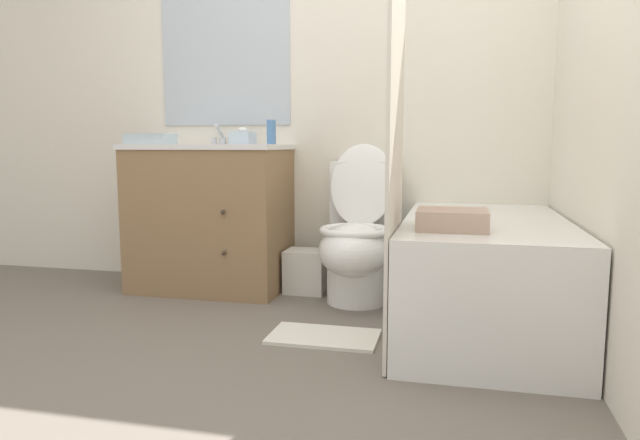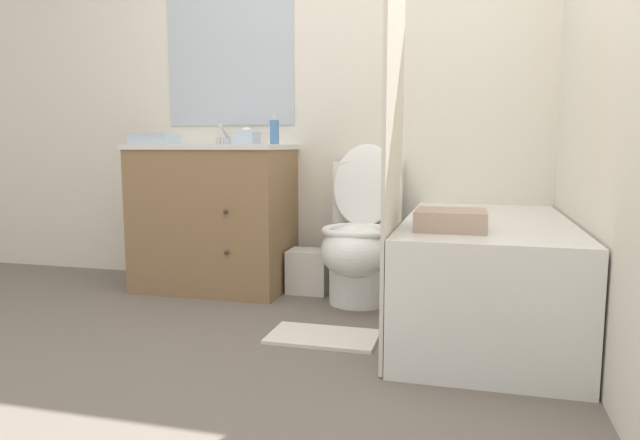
{
  "view_description": "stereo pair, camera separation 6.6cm",
  "coord_description": "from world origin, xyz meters",
  "px_view_note": "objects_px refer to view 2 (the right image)",
  "views": [
    {
      "loc": [
        0.68,
        -1.8,
        0.86
      ],
      "look_at": [
        0.08,
        0.72,
        0.52
      ],
      "focal_mm": 32.0,
      "sensor_mm": 36.0,
      "label": 1
    },
    {
      "loc": [
        0.74,
        -1.78,
        0.86
      ],
      "look_at": [
        0.08,
        0.72,
        0.52
      ],
      "focal_mm": 32.0,
      "sensor_mm": 36.0,
      "label": 2
    }
  ],
  "objects_px": {
    "sink_faucet": "(226,139)",
    "toilet": "(360,240)",
    "hand_towel_folded": "(155,139)",
    "bath_towel_folded": "(451,220)",
    "soap_dispenser": "(275,131)",
    "wastebasket": "(309,271)",
    "vanity_cabinet": "(215,215)",
    "tissue_box": "(247,138)",
    "bathtub": "(485,275)",
    "bath_mat": "(323,337)"
  },
  "relations": [
    {
      "from": "bathtub",
      "to": "tissue_box",
      "type": "distance_m",
      "value": 1.61
    },
    {
      "from": "tissue_box",
      "to": "soap_dispenser",
      "type": "height_order",
      "value": "soap_dispenser"
    },
    {
      "from": "vanity_cabinet",
      "to": "hand_towel_folded",
      "type": "relative_size",
      "value": 3.64
    },
    {
      "from": "bathtub",
      "to": "hand_towel_folded",
      "type": "height_order",
      "value": "hand_towel_folded"
    },
    {
      "from": "vanity_cabinet",
      "to": "tissue_box",
      "type": "xyz_separation_m",
      "value": [
        0.17,
        0.1,
        0.46
      ]
    },
    {
      "from": "soap_dispenser",
      "to": "bath_towel_folded",
      "type": "distance_m",
      "value": 1.35
    },
    {
      "from": "bath_towel_folded",
      "to": "wastebasket",
      "type": "bearing_deg",
      "value": 134.93
    },
    {
      "from": "sink_faucet",
      "to": "bath_towel_folded",
      "type": "distance_m",
      "value": 1.75
    },
    {
      "from": "vanity_cabinet",
      "to": "bath_mat",
      "type": "distance_m",
      "value": 1.21
    },
    {
      "from": "vanity_cabinet",
      "to": "sink_faucet",
      "type": "relative_size",
      "value": 6.35
    },
    {
      "from": "bathtub",
      "to": "soap_dispenser",
      "type": "relative_size",
      "value": 8.34
    },
    {
      "from": "sink_faucet",
      "to": "wastebasket",
      "type": "distance_m",
      "value": 0.98
    },
    {
      "from": "bathtub",
      "to": "toilet",
      "type": "bearing_deg",
      "value": 152.23
    },
    {
      "from": "bathtub",
      "to": "hand_towel_folded",
      "type": "xyz_separation_m",
      "value": [
        -1.84,
        0.26,
        0.63
      ]
    },
    {
      "from": "tissue_box",
      "to": "vanity_cabinet",
      "type": "bearing_deg",
      "value": -150.63
    },
    {
      "from": "wastebasket",
      "to": "hand_towel_folded",
      "type": "height_order",
      "value": "hand_towel_folded"
    },
    {
      "from": "sink_faucet",
      "to": "soap_dispenser",
      "type": "xyz_separation_m",
      "value": [
        0.38,
        -0.19,
        0.04
      ]
    },
    {
      "from": "tissue_box",
      "to": "wastebasket",
      "type": "bearing_deg",
      "value": -8.62
    },
    {
      "from": "vanity_cabinet",
      "to": "toilet",
      "type": "height_order",
      "value": "toilet"
    },
    {
      "from": "toilet",
      "to": "soap_dispenser",
      "type": "relative_size",
      "value": 5.21
    },
    {
      "from": "wastebasket",
      "to": "tissue_box",
      "type": "bearing_deg",
      "value": 171.38
    },
    {
      "from": "sink_faucet",
      "to": "tissue_box",
      "type": "bearing_deg",
      "value": -27.7
    },
    {
      "from": "hand_towel_folded",
      "to": "bath_towel_folded",
      "type": "height_order",
      "value": "hand_towel_folded"
    },
    {
      "from": "wastebasket",
      "to": "bath_towel_folded",
      "type": "relative_size",
      "value": 0.9
    },
    {
      "from": "bathtub",
      "to": "tissue_box",
      "type": "height_order",
      "value": "tissue_box"
    },
    {
      "from": "wastebasket",
      "to": "tissue_box",
      "type": "xyz_separation_m",
      "value": [
        -0.4,
        0.06,
        0.78
      ]
    },
    {
      "from": "sink_faucet",
      "to": "hand_towel_folded",
      "type": "distance_m",
      "value": 0.45
    },
    {
      "from": "sink_faucet",
      "to": "toilet",
      "type": "height_order",
      "value": "sink_faucet"
    },
    {
      "from": "toilet",
      "to": "hand_towel_folded",
      "type": "xyz_separation_m",
      "value": [
        -1.19,
        -0.08,
        0.55
      ]
    },
    {
      "from": "wastebasket",
      "to": "bath_towel_folded",
      "type": "distance_m",
      "value": 1.26
    },
    {
      "from": "soap_dispenser",
      "to": "hand_towel_folded",
      "type": "bearing_deg",
      "value": -166.5
    },
    {
      "from": "sink_faucet",
      "to": "bath_mat",
      "type": "height_order",
      "value": "sink_faucet"
    },
    {
      "from": "bath_mat",
      "to": "hand_towel_folded",
      "type": "bearing_deg",
      "value": 153.59
    },
    {
      "from": "wastebasket",
      "to": "vanity_cabinet",
      "type": "bearing_deg",
      "value": -176.37
    },
    {
      "from": "vanity_cabinet",
      "to": "bath_mat",
      "type": "height_order",
      "value": "vanity_cabinet"
    },
    {
      "from": "bath_towel_folded",
      "to": "bath_mat",
      "type": "bearing_deg",
      "value": 173.13
    },
    {
      "from": "toilet",
      "to": "bath_mat",
      "type": "distance_m",
      "value": 0.73
    },
    {
      "from": "sink_faucet",
      "to": "bathtub",
      "type": "xyz_separation_m",
      "value": [
        1.55,
        -0.61,
        -0.64
      ]
    },
    {
      "from": "sink_faucet",
      "to": "bathtub",
      "type": "bearing_deg",
      "value": -21.49
    },
    {
      "from": "bath_towel_folded",
      "to": "toilet",
      "type": "bearing_deg",
      "value": 125.12
    },
    {
      "from": "soap_dispenser",
      "to": "bath_mat",
      "type": "relative_size",
      "value": 0.34
    },
    {
      "from": "hand_towel_folded",
      "to": "sink_faucet",
      "type": "bearing_deg",
      "value": 50.53
    },
    {
      "from": "soap_dispenser",
      "to": "hand_towel_folded",
      "type": "relative_size",
      "value": 0.67
    },
    {
      "from": "sink_faucet",
      "to": "toilet",
      "type": "xyz_separation_m",
      "value": [
        0.9,
        -0.27,
        -0.56
      ]
    },
    {
      "from": "toilet",
      "to": "bath_mat",
      "type": "xyz_separation_m",
      "value": [
        -0.04,
        -0.65,
        -0.34
      ]
    },
    {
      "from": "vanity_cabinet",
      "to": "sink_faucet",
      "type": "height_order",
      "value": "sink_faucet"
    },
    {
      "from": "sink_faucet",
      "to": "bath_towel_folded",
      "type": "relative_size",
      "value": 0.51
    },
    {
      "from": "bathtub",
      "to": "bath_mat",
      "type": "distance_m",
      "value": 0.8
    },
    {
      "from": "toilet",
      "to": "bathtub",
      "type": "distance_m",
      "value": 0.74
    },
    {
      "from": "bath_mat",
      "to": "wastebasket",
      "type": "bearing_deg",
      "value": 110.43
    }
  ]
}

